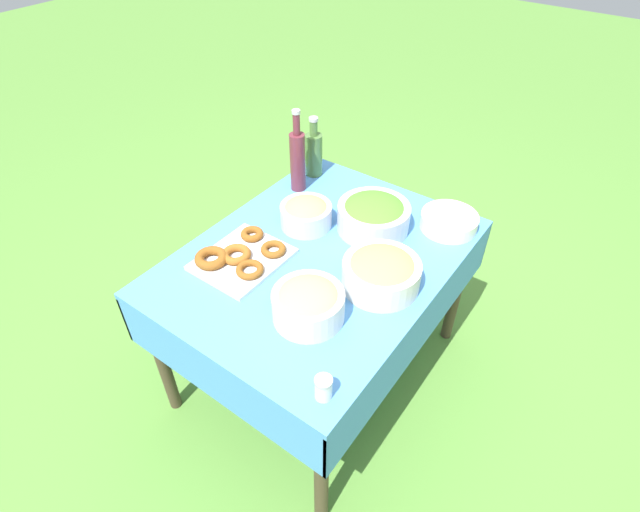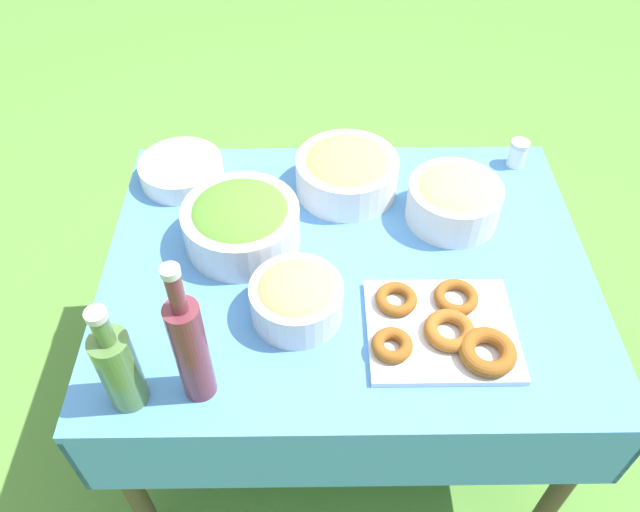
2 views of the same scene
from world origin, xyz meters
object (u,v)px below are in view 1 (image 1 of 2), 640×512
Objects in this scene: bread_bowl at (306,213)px; fruit_bowl at (381,272)px; salad_bowl at (374,215)px; donut_platter at (240,257)px; plate_stack at (449,221)px; wine_bottle at (298,159)px; pasta_bowl at (308,303)px; olive_oil_bottle at (314,153)px.

bread_bowl is 0.76× the size of fruit_bowl.
salad_bowl is 1.05× the size of fruit_bowl.
salad_bowl is 0.55m from donut_platter.
plate_stack is 0.58m from bread_bowl.
wine_bottle reaches higher than bread_bowl.
wine_bottle is at bearing -135.47° from bread_bowl.
salad_bowl is 0.31m from plate_stack.
plate_stack is (-0.72, 0.16, -0.04)m from pasta_bowl.
salad_bowl is 0.88× the size of donut_platter.
olive_oil_bottle is 0.40m from bread_bowl.
bread_bowl is at bearing -106.83° from fruit_bowl.
salad_bowl is 1.03× the size of olive_oil_bottle.
fruit_bowl is (0.13, 0.43, 0.01)m from bread_bowl.
salad_bowl is 0.78× the size of wine_bottle.
pasta_bowl is at bearing 40.38° from wine_bottle.
olive_oil_bottle reaches higher than plate_stack.
fruit_bowl is (0.32, 0.62, -0.08)m from wine_bottle.
pasta_bowl is 0.50m from bread_bowl.
bread_bowl reaches higher than donut_platter.
fruit_bowl is (-0.19, 0.49, 0.04)m from donut_platter.
donut_platter is 1.43× the size of plate_stack.
bread_bowl is at bearing -141.87° from pasta_bowl.
salad_bowl is 1.26× the size of plate_stack.
olive_oil_bottle reaches higher than donut_platter.
plate_stack is at bearing 124.27° from bread_bowl.
pasta_bowl is 0.73× the size of donut_platter.
pasta_bowl reaches higher than bread_bowl.
salad_bowl is at bearing -52.72° from plate_stack.
salad_bowl is at bearing -171.46° from pasta_bowl.
plate_stack is 0.69m from wine_bottle.
olive_oil_bottle is (-0.01, -0.69, 0.08)m from plate_stack.
wine_bottle is 1.78× the size of bread_bowl.
donut_platter is (-0.07, -0.37, -0.05)m from pasta_bowl.
donut_platter is at bearing -101.29° from pasta_bowl.
pasta_bowl is 0.87× the size of fruit_bowl.
wine_bottle is (-0.59, -0.50, 0.08)m from pasta_bowl.
fruit_bowl is at bearing 156.90° from pasta_bowl.
wine_bottle is 1.36× the size of fruit_bowl.
donut_platter is 0.84m from plate_stack.
wine_bottle is at bearing -79.09° from plate_stack.
bread_bowl is (-0.32, 0.06, 0.04)m from donut_platter.
bread_bowl is at bearing 44.53° from wine_bottle.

